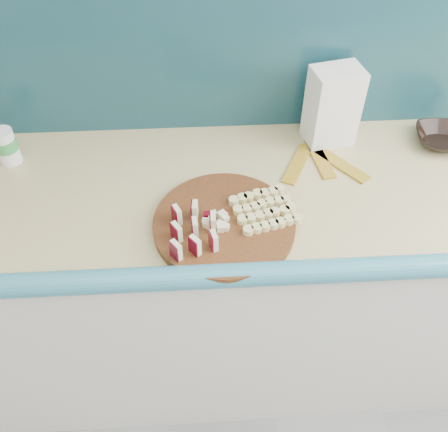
% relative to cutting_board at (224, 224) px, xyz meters
% --- Properties ---
extents(kitchen_counter, '(2.20, 0.63, 0.91)m').
position_rel_cutting_board_xyz_m(kitchen_counter, '(0.28, 0.15, -0.46)').
color(kitchen_counter, white).
rests_on(kitchen_counter, ground).
extents(backsplash, '(2.20, 0.02, 0.50)m').
position_rel_cutting_board_xyz_m(backsplash, '(0.28, 0.44, 0.24)').
color(backsplash, teal).
rests_on(backsplash, kitchen_counter).
extents(cutting_board, '(0.44, 0.44, 0.02)m').
position_rel_cutting_board_xyz_m(cutting_board, '(0.00, 0.00, 0.00)').
color(cutting_board, '#3E210D').
rests_on(cutting_board, kitchen_counter).
extents(apple_wedges, '(0.11, 0.16, 0.05)m').
position_rel_cutting_board_xyz_m(apple_wedges, '(-0.08, -0.05, 0.04)').
color(apple_wedges, beige).
rests_on(apple_wedges, cutting_board).
extents(apple_chunks, '(0.06, 0.06, 0.02)m').
position_rel_cutting_board_xyz_m(apple_chunks, '(-0.02, -0.01, 0.02)').
color(apple_chunks, beige).
rests_on(apple_chunks, cutting_board).
extents(banana_slices, '(0.18, 0.17, 0.02)m').
position_rel_cutting_board_xyz_m(banana_slices, '(0.11, 0.03, 0.02)').
color(banana_slices, '#E1D78A').
rests_on(banana_slices, cutting_board).
extents(brown_bowl, '(0.17, 0.17, 0.04)m').
position_rel_cutting_board_xyz_m(brown_bowl, '(0.67, 0.30, 0.01)').
color(brown_bowl, black).
rests_on(brown_bowl, kitchen_counter).
extents(flour_bag, '(0.16, 0.13, 0.24)m').
position_rel_cutting_board_xyz_m(flour_bag, '(0.33, 0.34, 0.11)').
color(flour_bag, white).
rests_on(flour_bag, kitchen_counter).
extents(canister, '(0.07, 0.07, 0.11)m').
position_rel_cutting_board_xyz_m(canister, '(-0.60, 0.29, 0.04)').
color(canister, white).
rests_on(canister, kitchen_counter).
extents(banana_peel, '(0.25, 0.21, 0.01)m').
position_rel_cutting_board_xyz_m(banana_peel, '(0.29, 0.23, -0.01)').
color(banana_peel, gold).
rests_on(banana_peel, kitchen_counter).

